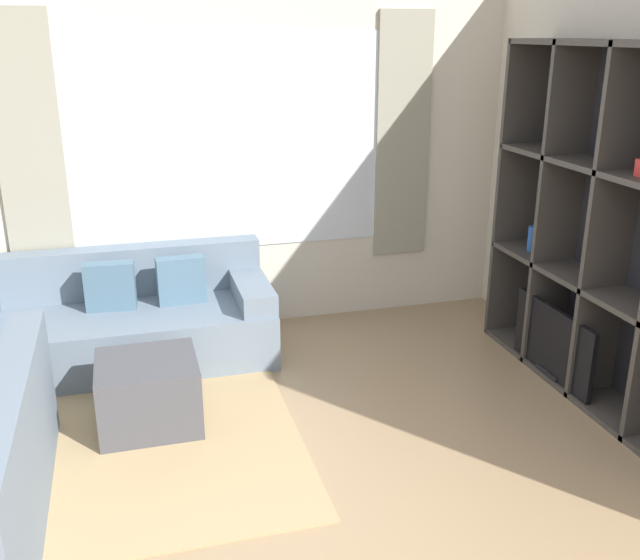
{
  "coord_description": "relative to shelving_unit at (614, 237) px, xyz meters",
  "views": [
    {
      "loc": [
        -0.77,
        -2.01,
        2.24
      ],
      "look_at": [
        0.29,
        1.82,
        0.85
      ],
      "focal_mm": 40.0,
      "sensor_mm": 36.0,
      "label": 1
    }
  ],
  "objects": [
    {
      "name": "wall_back",
      "position": [
        -2.07,
        1.82,
        0.29
      ],
      "size": [
        5.61,
        0.11,
        2.7
      ],
      "color": "beige",
      "rests_on": "ground_plane"
    },
    {
      "name": "couch_main",
      "position": [
        -2.94,
        1.34,
        -0.78
      ],
      "size": [
        2.09,
        0.87,
        0.76
      ],
      "color": "slate",
      "rests_on": "ground_plane"
    },
    {
      "name": "ottoman",
      "position": [
        -2.81,
        0.36,
        -0.85
      ],
      "size": [
        0.58,
        0.55,
        0.42
      ],
      "color": "#47474C",
      "rests_on": "ground_plane"
    },
    {
      "name": "area_rug",
      "position": [
        -3.16,
        0.21,
        -1.06
      ],
      "size": [
        2.36,
        2.04,
        0.01
      ],
      "primitive_type": "cube",
      "color": "tan",
      "rests_on": "ground_plane"
    },
    {
      "name": "wall_right",
      "position": [
        0.17,
        0.13,
        0.29
      ],
      "size": [
        0.07,
        4.51,
        2.7
      ],
      "primitive_type": "cube",
      "color": "beige",
      "rests_on": "ground_plane"
    },
    {
      "name": "shelving_unit",
      "position": [
        0.0,
        0.0,
        0.0
      ],
      "size": [
        0.35,
        2.21,
        2.2
      ],
      "color": "#232328",
      "rests_on": "ground_plane"
    }
  ]
}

